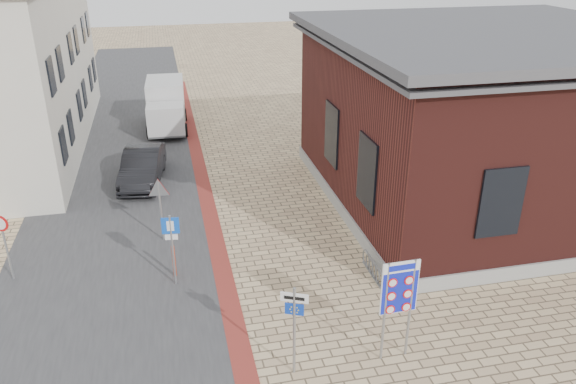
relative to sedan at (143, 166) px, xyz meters
name	(u,v)px	position (x,y,z in m)	size (l,w,h in m)	color
ground	(310,330)	(4.52, -11.52, -0.73)	(120.00, 120.00, 0.00)	tan
road_strip	(124,156)	(-0.98, 3.48, -0.72)	(7.00, 60.00, 0.02)	#38383A
curb_strip	(205,190)	(2.52, -1.52, -0.72)	(0.60, 40.00, 0.02)	maroon
brick_building	(487,115)	(13.51, -4.52, 2.75)	(13.00, 13.00, 6.80)	gray
townhouse_far	(24,43)	(-6.48, 12.48, 3.43)	(7.40, 6.40, 8.30)	beige
bike_rack	(373,268)	(7.17, -9.32, -0.47)	(0.08, 1.80, 0.60)	slate
sedan	(143,166)	(0.00, 0.00, 0.00)	(1.55, 4.45, 1.47)	black
box_truck	(166,105)	(1.27, 7.44, 0.61)	(2.29, 5.05, 2.60)	slate
border_sign	(399,290)	(6.35, -13.02, 1.31)	(0.97, 0.09, 2.84)	gray
essen_sign	(294,318)	(3.72, -13.02, 0.92)	(0.63, 0.32, 2.49)	gray
parking_sign	(172,239)	(1.02, -8.44, 0.89)	(0.53, 0.10, 2.40)	gray
yield_sign	(159,195)	(0.72, -5.52, 1.04)	(0.83, 0.17, 2.33)	gray
speed_sign	(4,237)	(-3.98, -7.02, 0.78)	(0.51, 0.23, 2.27)	gray
bollard	(174,261)	(1.02, -7.98, -0.19)	(0.10, 0.10, 1.10)	red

